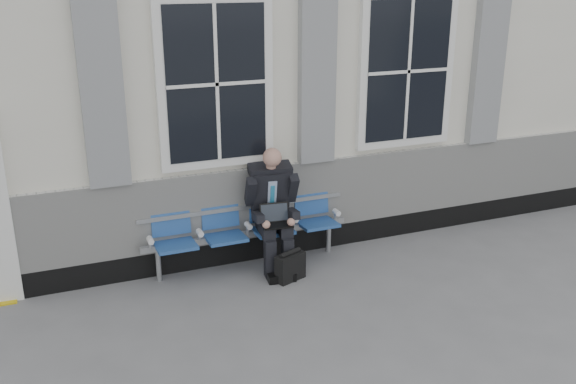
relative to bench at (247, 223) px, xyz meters
name	(u,v)px	position (x,y,z in m)	size (l,w,h in m)	color
ground	(435,284)	(1.86, -1.32, -0.55)	(70.00, 70.00, 0.00)	slate
station_building	(315,55)	(1.85, 2.15, 1.67)	(14.40, 4.40, 4.49)	silver
bench	(247,223)	(0.00, 0.00, 0.00)	(2.60, 0.47, 0.91)	#9EA0A3
businessman	(272,204)	(0.29, -0.14, 0.25)	(0.65, 0.87, 1.51)	black
briefcase	(290,266)	(0.34, -0.58, -0.38)	(0.40, 0.28, 0.38)	black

